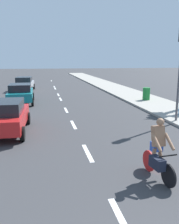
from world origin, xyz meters
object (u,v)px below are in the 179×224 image
(cyclist, at_px, (158,152))
(parked_car_red, at_px, (6,116))
(parked_car_silver, at_px, (24,83))
(trash_bin_far, at_px, (146,94))
(parked_car_teal, at_px, (21,93))

(cyclist, relative_size, parked_car_red, 0.42)
(parked_car_silver, distance_m, trash_bin_far, 14.08)
(parked_car_red, bearing_deg, trash_bin_far, 36.90)
(parked_car_red, height_order, trash_bin_far, parked_car_red)
(trash_bin_far, bearing_deg, cyclist, -112.59)
(parked_car_red, height_order, parked_car_teal, same)
(parked_car_red, bearing_deg, parked_car_teal, 91.64)
(parked_car_teal, relative_size, parked_car_silver, 1.00)
(trash_bin_far, bearing_deg, parked_car_red, -145.13)
(cyclist, xyz_separation_m, parked_car_silver, (-5.11, 22.31, 0.01))
(parked_car_teal, height_order, parked_car_silver, same)
(parked_car_red, distance_m, trash_bin_far, 12.56)
(parked_car_red, distance_m, parked_car_teal, 8.26)
(parked_car_red, distance_m, parked_car_silver, 16.59)
(parked_car_red, bearing_deg, cyclist, -47.13)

